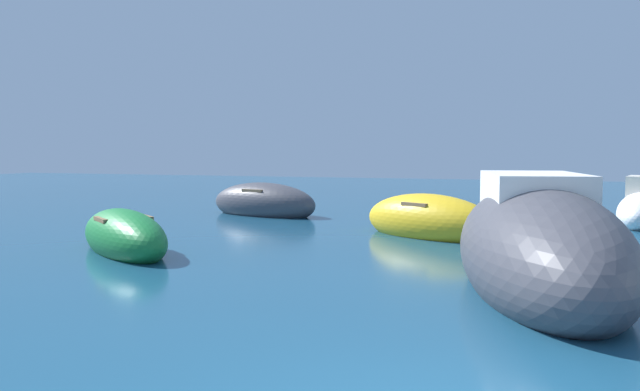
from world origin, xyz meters
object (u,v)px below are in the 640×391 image
object	(u,v)px
moored_boat_0	(539,249)
moored_boat_1	(263,203)
moored_boat_3	(124,237)
moored_boat_4	(428,221)

from	to	relation	value
moored_boat_0	moored_boat_1	size ratio (longest dim) A/B	1.54
moored_boat_0	moored_boat_3	size ratio (longest dim) A/B	1.70
moored_boat_0	moored_boat_4	xyz separation A→B (m)	(-2.49, 5.47, -0.25)
moored_boat_1	moored_boat_4	size ratio (longest dim) A/B	1.07
moored_boat_4	moored_boat_0	bearing A→B (deg)	-35.30
moored_boat_1	moored_boat_4	world-z (taller)	same
moored_boat_0	moored_boat_4	distance (m)	6.02
moored_boat_4	moored_boat_3	bearing A→B (deg)	-112.48
moored_boat_1	moored_boat_0	bearing A→B (deg)	-29.25
moored_boat_3	moored_boat_4	bearing A→B (deg)	76.48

